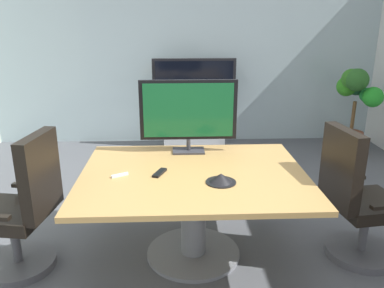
% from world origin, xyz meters
% --- Properties ---
extents(ground_plane, '(7.26, 7.26, 0.00)m').
position_xyz_m(ground_plane, '(0.00, 0.00, 0.00)').
color(ground_plane, '#515459').
extents(wall_back_glass_partition, '(5.89, 0.10, 2.67)m').
position_xyz_m(wall_back_glass_partition, '(0.00, 3.13, 1.33)').
color(wall_back_glass_partition, '#9EB2B7').
rests_on(wall_back_glass_partition, ground).
extents(conference_table, '(1.73, 1.35, 0.73)m').
position_xyz_m(conference_table, '(-0.04, -0.07, 0.55)').
color(conference_table, '#B2894C').
rests_on(conference_table, ground).
extents(office_chair_left, '(0.63, 0.61, 1.09)m').
position_xyz_m(office_chair_left, '(-1.31, -0.20, 0.46)').
color(office_chair_left, '#4C4C51').
rests_on(office_chair_left, ground).
extents(office_chair_right, '(0.62, 0.60, 1.09)m').
position_xyz_m(office_chair_right, '(1.24, -0.16, 0.46)').
color(office_chair_right, '#4C4C51').
rests_on(office_chair_right, ground).
extents(tv_monitor, '(0.84, 0.18, 0.64)m').
position_xyz_m(tv_monitor, '(-0.06, 0.43, 1.09)').
color(tv_monitor, '#333338').
rests_on(tv_monitor, conference_table).
extents(wall_display_unit, '(1.20, 0.36, 1.31)m').
position_xyz_m(wall_display_unit, '(0.11, 2.77, 0.44)').
color(wall_display_unit, '#B7BABC').
rests_on(wall_display_unit, ground).
extents(potted_plant, '(0.53, 0.59, 1.21)m').
position_xyz_m(potted_plant, '(2.35, 2.40, 0.77)').
color(potted_plant, brown).
rests_on(potted_plant, ground).
extents(conference_phone, '(0.22, 0.22, 0.07)m').
position_xyz_m(conference_phone, '(0.15, -0.27, 0.76)').
color(conference_phone, black).
rests_on(conference_phone, conference_table).
extents(remote_control, '(0.11, 0.18, 0.02)m').
position_xyz_m(remote_control, '(-0.29, -0.09, 0.74)').
color(remote_control, black).
rests_on(remote_control, conference_table).
extents(whiteboard_marker, '(0.12, 0.08, 0.02)m').
position_xyz_m(whiteboard_marker, '(-0.59, -0.12, 0.74)').
color(whiteboard_marker, silver).
rests_on(whiteboard_marker, conference_table).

